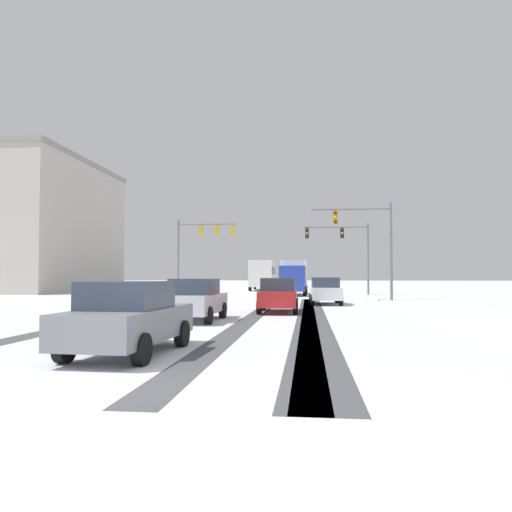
{
  "coord_description": "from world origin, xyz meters",
  "views": [
    {
      "loc": [
        2.81,
        -7.34,
        1.76
      ],
      "look_at": [
        0.0,
        18.58,
        2.8
      ],
      "focal_mm": 33.61,
      "sensor_mm": 36.0,
      "label": 1
    }
  ],
  "objects_px": {
    "car_red_second": "(278,295)",
    "box_truck_delivery": "(294,276)",
    "traffic_signal_near_right": "(369,235)",
    "car_grey_fourth": "(129,317)",
    "bus_oncoming": "(263,273)",
    "office_building_far_left_block": "(6,227)",
    "car_white_lead": "(325,291)",
    "traffic_signal_far_left": "(201,240)",
    "car_silver_third": "(195,300)",
    "traffic_signal_far_right": "(345,243)"
  },
  "relations": [
    {
      "from": "car_red_second",
      "to": "box_truck_delivery",
      "type": "relative_size",
      "value": 0.55
    },
    {
      "from": "traffic_signal_near_right",
      "to": "car_grey_fourth",
      "type": "height_order",
      "value": "traffic_signal_near_right"
    },
    {
      "from": "traffic_signal_near_right",
      "to": "bus_oncoming",
      "type": "xyz_separation_m",
      "value": [
        -9.28,
        24.29,
        -2.38
      ]
    },
    {
      "from": "box_truck_delivery",
      "to": "office_building_far_left_block",
      "type": "distance_m",
      "value": 33.42
    },
    {
      "from": "car_grey_fourth",
      "to": "bus_oncoming",
      "type": "xyz_separation_m",
      "value": [
        -1.3,
        45.83,
        1.18
      ]
    },
    {
      "from": "car_white_lead",
      "to": "car_red_second",
      "type": "distance_m",
      "value": 6.94
    },
    {
      "from": "traffic_signal_far_left",
      "to": "car_white_lead",
      "type": "xyz_separation_m",
      "value": [
        10.08,
        -10.81,
        -3.94
      ]
    },
    {
      "from": "traffic_signal_far_left",
      "to": "box_truck_delivery",
      "type": "relative_size",
      "value": 0.87
    },
    {
      "from": "car_silver_third",
      "to": "car_grey_fourth",
      "type": "height_order",
      "value": "same"
    },
    {
      "from": "traffic_signal_near_right",
      "to": "traffic_signal_far_left",
      "type": "height_order",
      "value": "same"
    },
    {
      "from": "car_red_second",
      "to": "car_silver_third",
      "type": "distance_m",
      "value": 5.39
    },
    {
      "from": "bus_oncoming",
      "to": "traffic_signal_near_right",
      "type": "bearing_deg",
      "value": -69.09
    },
    {
      "from": "traffic_signal_far_left",
      "to": "office_building_far_left_block",
      "type": "height_order",
      "value": "office_building_far_left_block"
    },
    {
      "from": "car_silver_third",
      "to": "car_grey_fourth",
      "type": "relative_size",
      "value": 0.99
    },
    {
      "from": "traffic_signal_far_right",
      "to": "car_grey_fourth",
      "type": "height_order",
      "value": "traffic_signal_far_right"
    },
    {
      "from": "bus_oncoming",
      "to": "car_white_lead",
      "type": "bearing_deg",
      "value": -76.87
    },
    {
      "from": "traffic_signal_far_right",
      "to": "car_silver_third",
      "type": "height_order",
      "value": "traffic_signal_far_right"
    },
    {
      "from": "bus_oncoming",
      "to": "car_red_second",
      "type": "bearing_deg",
      "value": -83.4
    },
    {
      "from": "traffic_signal_far_right",
      "to": "box_truck_delivery",
      "type": "distance_m",
      "value": 5.65
    },
    {
      "from": "car_red_second",
      "to": "car_silver_third",
      "type": "xyz_separation_m",
      "value": [
        -2.92,
        -4.53,
        0.0
      ]
    },
    {
      "from": "office_building_far_left_block",
      "to": "car_grey_fourth",
      "type": "bearing_deg",
      "value": -53.23
    },
    {
      "from": "car_silver_third",
      "to": "traffic_signal_far_left",
      "type": "bearing_deg",
      "value": 102.22
    },
    {
      "from": "traffic_signal_far_right",
      "to": "car_grey_fourth",
      "type": "relative_size",
      "value": 1.55
    },
    {
      "from": "car_silver_third",
      "to": "bus_oncoming",
      "type": "height_order",
      "value": "bus_oncoming"
    },
    {
      "from": "car_white_lead",
      "to": "office_building_far_left_block",
      "type": "height_order",
      "value": "office_building_far_left_block"
    },
    {
      "from": "traffic_signal_near_right",
      "to": "traffic_signal_far_right",
      "type": "xyz_separation_m",
      "value": [
        -0.61,
        11.93,
        0.26
      ]
    },
    {
      "from": "bus_oncoming",
      "to": "office_building_far_left_block",
      "type": "distance_m",
      "value": 29.32
    },
    {
      "from": "traffic_signal_near_right",
      "to": "traffic_signal_far_right",
      "type": "distance_m",
      "value": 11.95
    },
    {
      "from": "office_building_far_left_block",
      "to": "car_silver_third",
      "type": "bearing_deg",
      "value": -47.38
    },
    {
      "from": "traffic_signal_far_right",
      "to": "car_silver_third",
      "type": "xyz_separation_m",
      "value": [
        -7.71,
        -25.69,
        -3.82
      ]
    },
    {
      "from": "traffic_signal_far_left",
      "to": "office_building_far_left_block",
      "type": "relative_size",
      "value": 0.32
    },
    {
      "from": "car_grey_fourth",
      "to": "car_white_lead",
      "type": "bearing_deg",
      "value": 75.12
    },
    {
      "from": "traffic_signal_far_left",
      "to": "car_silver_third",
      "type": "distance_m",
      "value": 22.7
    },
    {
      "from": "traffic_signal_near_right",
      "to": "car_white_lead",
      "type": "xyz_separation_m",
      "value": [
        -2.98,
        -2.73,
        -3.56
      ]
    },
    {
      "from": "car_white_lead",
      "to": "office_building_far_left_block",
      "type": "relative_size",
      "value": 0.21
    },
    {
      "from": "car_red_second",
      "to": "car_grey_fourth",
      "type": "height_order",
      "value": "same"
    },
    {
      "from": "traffic_signal_near_right",
      "to": "car_red_second",
      "type": "relative_size",
      "value": 1.58
    },
    {
      "from": "traffic_signal_near_right",
      "to": "bus_oncoming",
      "type": "height_order",
      "value": "traffic_signal_near_right"
    },
    {
      "from": "car_grey_fourth",
      "to": "office_building_far_left_block",
      "type": "height_order",
      "value": "office_building_far_left_block"
    },
    {
      "from": "traffic_signal_near_right",
      "to": "box_truck_delivery",
      "type": "height_order",
      "value": "traffic_signal_near_right"
    },
    {
      "from": "car_red_second",
      "to": "box_truck_delivery",
      "type": "bearing_deg",
      "value": 89.56
    },
    {
      "from": "traffic_signal_far_left",
      "to": "bus_oncoming",
      "type": "relative_size",
      "value": 0.59
    },
    {
      "from": "car_red_second",
      "to": "car_grey_fourth",
      "type": "relative_size",
      "value": 0.99
    },
    {
      "from": "traffic_signal_far_right",
      "to": "traffic_signal_near_right",
      "type": "bearing_deg",
      "value": -87.05
    },
    {
      "from": "traffic_signal_far_left",
      "to": "car_silver_third",
      "type": "xyz_separation_m",
      "value": [
        4.73,
        -21.85,
        -3.94
      ]
    },
    {
      "from": "car_white_lead",
      "to": "car_grey_fourth",
      "type": "relative_size",
      "value": 0.99
    },
    {
      "from": "car_silver_third",
      "to": "box_truck_delivery",
      "type": "relative_size",
      "value": 0.56
    },
    {
      "from": "traffic_signal_far_right",
      "to": "car_silver_third",
      "type": "distance_m",
      "value": 27.1
    },
    {
      "from": "traffic_signal_far_left",
      "to": "car_red_second",
      "type": "height_order",
      "value": "traffic_signal_far_left"
    },
    {
      "from": "car_white_lead",
      "to": "office_building_far_left_block",
      "type": "distance_m",
      "value": 40.62
    }
  ]
}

